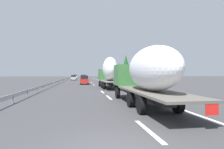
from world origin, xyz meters
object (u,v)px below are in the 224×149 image
Objects in this scene: car_white_van at (75,77)px; truck_trailing at (145,73)px; car_red_compact at (84,80)px; car_yellow_coupe at (83,78)px; truck_lead at (109,71)px; car_silver_hatch at (74,78)px; road_sign at (108,74)px.

truck_trailing is at bearing -174.99° from car_white_van.
car_red_compact is 17.79m from car_yellow_coupe.
truck_lead is at bearing -173.62° from car_white_van.
car_silver_hatch is at bearing -179.58° from car_white_van.
car_yellow_coupe is at bearing -160.41° from car_silver_hatch.
car_red_compact is 1.42× the size of road_sign.
car_silver_hatch is at bearing 7.03° from truck_trailing.
car_white_van is 34.66m from car_yellow_coupe.
truck_trailing is 3.06× the size of car_silver_hatch.
truck_lead reaches higher than road_sign.
car_white_van is at bearing 0.42° from car_silver_hatch.
road_sign reaches higher than car_white_van.
truck_trailing is at bearing 180.00° from truck_lead.
car_white_van is (64.08, 7.16, -1.70)m from truck_lead.
car_silver_hatch is 25.12m from car_white_van.
truck_lead is 64.50m from car_white_van.
truck_trailing is at bearing -172.78° from car_red_compact.
truck_lead is 0.93× the size of truck_trailing.
truck_lead is at bearing -162.47° from car_red_compact.
car_yellow_coupe is at bearing -174.18° from car_white_van.
truck_trailing reaches higher than car_white_van.
truck_trailing reaches higher than car_silver_hatch.
truck_trailing is 3.03× the size of car_white_van.
truck_lead is at bearing -172.97° from car_yellow_coupe.
truck_lead reaches higher than car_red_compact.
truck_lead reaches higher than truck_trailing.
car_white_van is at bearing 5.82° from car_yellow_coupe.
road_sign is at bearing -130.47° from car_yellow_coupe.
car_red_compact is at bearing 17.53° from truck_lead.
car_silver_hatch is 1.32× the size of road_sign.
car_yellow_coupe is (17.79, -0.08, 0.03)m from car_red_compact.
truck_trailing is 29.71m from car_red_compact.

